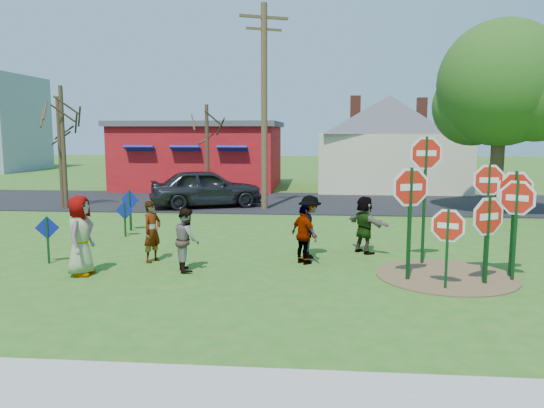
{
  "coord_description": "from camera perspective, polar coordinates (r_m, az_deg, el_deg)",
  "views": [
    {
      "loc": [
        1.55,
        -13.24,
        3.34
      ],
      "look_at": [
        0.23,
        1.4,
        1.32
      ],
      "focal_mm": 35.0,
      "sensor_mm": 36.0,
      "label": 1
    }
  ],
  "objects": [
    {
      "name": "blue_diamond_d",
      "position": [
        18.47,
        -15.02,
        -0.13
      ],
      "size": [
        0.67,
        0.2,
        1.4
      ],
      "rotation": [
        0.0,
        0.0,
        -0.27
      ],
      "color": "#113E19",
      "rests_on": "ground"
    },
    {
      "name": "dirt_patch",
      "position": [
        13.02,
        18.21,
        -7.36
      ],
      "size": [
        3.2,
        3.2,
        0.03
      ],
      "primitive_type": "cylinder",
      "color": "brown",
      "rests_on": "ground"
    },
    {
      "name": "suv",
      "position": [
        23.47,
        -7.07,
        1.74
      ],
      "size": [
        5.26,
        3.59,
        1.66
      ],
      "primitive_type": "imported",
      "rotation": [
        0.0,
        0.0,
        1.94
      ],
      "color": "#2E2E34",
      "rests_on": "road"
    },
    {
      "name": "bare_tree_mid",
      "position": [
        24.67,
        -21.89,
        6.74
      ],
      "size": [
        1.8,
        1.8,
        4.81
      ],
      "color": "#382819",
      "rests_on": "ground"
    },
    {
      "name": "stop_sign_b",
      "position": [
        13.67,
        16.19,
        3.85
      ],
      "size": [
        1.11,
        0.16,
        3.36
      ],
      "rotation": [
        0.0,
        0.0,
        0.13
      ],
      "color": "#113E19",
      "rests_on": "ground"
    },
    {
      "name": "stop_sign_d",
      "position": [
        13.17,
        24.65,
        0.59
      ],
      "size": [
        1.19,
        0.21,
        2.61
      ],
      "rotation": [
        0.0,
        0.0,
        0.16
      ],
      "color": "#113E19",
      "rests_on": "ground"
    },
    {
      "name": "ground",
      "position": [
        13.74,
        -1.5,
        -6.23
      ],
      "size": [
        120.0,
        120.0,
        0.0
      ],
      "primitive_type": "plane",
      "color": "#29621C",
      "rests_on": "ground"
    },
    {
      "name": "stop_sign_g",
      "position": [
        12.1,
        14.66,
        0.63
      ],
      "size": [
        1.13,
        0.4,
        2.71
      ],
      "rotation": [
        0.0,
        0.0,
        0.33
      ],
      "color": "#113E19",
      "rests_on": "ground"
    },
    {
      "name": "person_b",
      "position": [
        13.94,
        -12.76,
        -2.91
      ],
      "size": [
        0.58,
        0.68,
        1.58
      ],
      "primitive_type": "imported",
      "rotation": [
        0.0,
        0.0,
        1.14
      ],
      "color": "#277573",
      "rests_on": "ground"
    },
    {
      "name": "cream_house",
      "position": [
        31.49,
        12.43,
        6.89
      ],
      "size": [
        9.4,
        9.4,
        6.5
      ],
      "color": "beige",
      "rests_on": "ground"
    },
    {
      "name": "bare_tree_east",
      "position": [
        25.97,
        -7.01,
        7.0
      ],
      "size": [
        1.8,
        1.8,
        4.62
      ],
      "color": "#382819",
      "rests_on": "ground"
    },
    {
      "name": "red_building",
      "position": [
        32.05,
        -7.62,
        5.3
      ],
      "size": [
        9.4,
        7.69,
        3.9
      ],
      "color": "#A5101A",
      "rests_on": "ground"
    },
    {
      "name": "stop_sign_c",
      "position": [
        12.93,
        22.22,
        0.99
      ],
      "size": [
        0.96,
        0.07,
        2.73
      ],
      "rotation": [
        0.0,
        0.0,
        0.01
      ],
      "color": "#113E19",
      "rests_on": "ground"
    },
    {
      "name": "person_d",
      "position": [
        14.07,
        4.08,
        -2.44
      ],
      "size": [
        0.86,
        1.2,
        1.67
      ],
      "primitive_type": "imported",
      "rotation": [
        0.0,
        0.0,
        1.82
      ],
      "color": "#35353A",
      "rests_on": "ground"
    },
    {
      "name": "sidewalk",
      "position": [
        7.05,
        -8.69,
        -20.14
      ],
      "size": [
        22.0,
        1.8,
        0.08
      ],
      "primitive_type": "cube",
      "color": "#9E9E99",
      "rests_on": "ground"
    },
    {
      "name": "road",
      "position": [
        25.01,
        1.53,
        0.2
      ],
      "size": [
        120.0,
        7.5,
        0.04
      ],
      "primitive_type": "cube",
      "color": "black",
      "rests_on": "ground"
    },
    {
      "name": "utility_pole",
      "position": [
        22.52,
        -0.84,
        10.77
      ],
      "size": [
        1.95,
        0.95,
        8.54
      ],
      "rotation": [
        0.0,
        0.0,
        0.42
      ],
      "color": "#4C3823",
      "rests_on": "ground"
    },
    {
      "name": "person_e",
      "position": [
        13.41,
        3.45,
        -3.3
      ],
      "size": [
        0.86,
        0.9,
        1.51
      ],
      "primitive_type": "imported",
      "rotation": [
        0.0,
        0.0,
        2.3
      ],
      "color": "#422B4F",
      "rests_on": "ground"
    },
    {
      "name": "stop_sign_f",
      "position": [
        12.86,
        24.84,
        -0.15
      ],
      "size": [
        0.9,
        0.58,
        2.42
      ],
      "rotation": [
        0.0,
        0.0,
        -0.57
      ],
      "color": "#113E19",
      "rests_on": "ground"
    },
    {
      "name": "blue_diamond_b",
      "position": [
        14.56,
        -23.0,
        -3.01
      ],
      "size": [
        0.58,
        0.15,
        1.22
      ],
      "rotation": [
        0.0,
        0.0,
        0.23
      ],
      "color": "#113E19",
      "rests_on": "ground"
    },
    {
      "name": "bare_tree_west",
      "position": [
        24.3,
        -21.6,
        7.41
      ],
      "size": [
        1.8,
        1.8,
        5.24
      ],
      "color": "#382819",
      "rests_on": "ground"
    },
    {
      "name": "person_f",
      "position": [
        14.79,
        9.92,
        -2.2
      ],
      "size": [
        1.29,
        1.44,
        1.58
      ],
      "primitive_type": "imported",
      "rotation": [
        0.0,
        0.0,
        2.25
      ],
      "color": "#1C5926",
      "rests_on": "ground"
    },
    {
      "name": "stop_sign_a",
      "position": [
        11.73,
        18.38,
        -2.84
      ],
      "size": [
        0.9,
        0.37,
        1.86
      ],
      "rotation": [
        0.0,
        0.0,
        -0.38
      ],
      "color": "#113E19",
      "rests_on": "ground"
    },
    {
      "name": "person_a",
      "position": [
        13.09,
        -19.94,
        -3.2
      ],
      "size": [
        0.63,
        0.94,
        1.88
      ],
      "primitive_type": "imported",
      "rotation": [
        0.0,
        0.0,
        1.6
      ],
      "color": "#3A4581",
      "rests_on": "ground"
    },
    {
      "name": "stop_sign_e",
      "position": [
        12.38,
        22.2,
        -1.85
      ],
      "size": [
        1.04,
        0.55,
        2.09
      ],
      "rotation": [
        0.0,
        0.0,
        0.48
      ],
      "color": "#113E19",
      "rests_on": "ground"
    },
    {
      "name": "leafy_tree",
      "position": [
        23.05,
        23.73,
        11.15
      ],
      "size": [
        5.39,
        4.92,
        7.66
      ],
      "color": "#382819",
      "rests_on": "ground"
    },
    {
      "name": "blue_diamond_c",
      "position": [
        17.48,
        -15.55,
        -1.14
      ],
      "size": [
        0.59,
        0.06,
        1.13
      ],
      "rotation": [
        0.0,
        0.0,
        -0.03
      ],
      "color": "#113E19",
      "rests_on": "ground"
    },
    {
      "name": "person_c",
      "position": [
        12.9,
        -9.16,
        -3.79
      ],
      "size": [
        0.81,
        0.9,
        1.52
      ],
      "primitive_type": "imported",
      "rotation": [
        0.0,
        0.0,
        1.95
      ],
      "color": "brown",
      "rests_on": "ground"
    }
  ]
}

